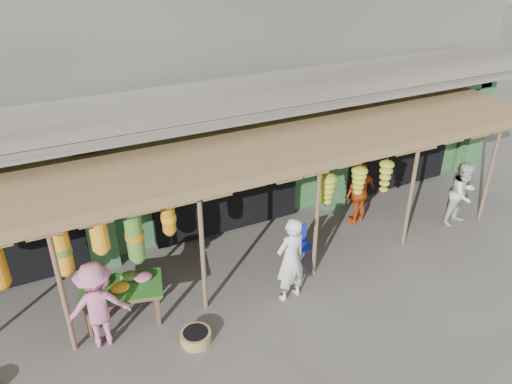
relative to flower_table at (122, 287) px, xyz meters
name	(u,v)px	position (x,y,z in m)	size (l,w,h in m)	color
ground	(268,280)	(2.98, -0.20, -0.73)	(80.00, 80.00, 0.00)	#514C47
building	(183,70)	(2.98, 4.67, 2.64)	(16.40, 6.80, 7.00)	gray
awning	(244,157)	(2.82, 0.60, 1.85)	(14.00, 2.70, 2.79)	brown
flower_table	(122,287)	(0.00, 0.00, 0.00)	(1.67, 1.21, 0.90)	brown
blue_chair	(301,242)	(3.98, 0.16, -0.27)	(0.39, 0.40, 0.83)	#1920A3
basket_mid	(196,337)	(0.98, -1.20, -0.62)	(0.57, 0.57, 0.22)	olive
person_front	(291,260)	(3.12, -0.86, 0.19)	(0.67, 0.44, 1.84)	silver
person_right	(463,194)	(8.36, -0.26, 0.10)	(0.80, 0.63, 1.65)	silver
person_vendor	(360,193)	(6.10, 0.91, 0.11)	(0.98, 0.41, 1.67)	#C04712
person_shopper	(97,305)	(-0.52, -0.46, 0.13)	(1.10, 0.63, 1.71)	#CB6B90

